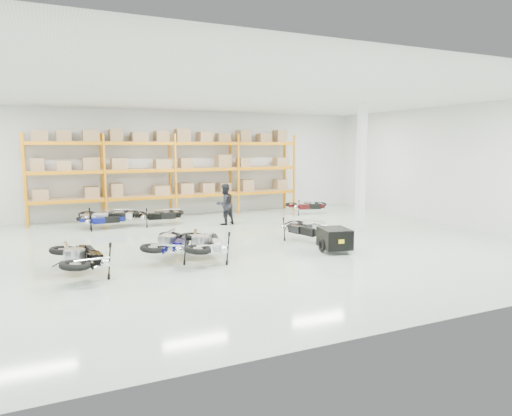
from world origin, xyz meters
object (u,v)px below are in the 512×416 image
moto_blue_centre (171,238)px  person_back (225,204)px  moto_touring_right (306,225)px  trailer (335,238)px  moto_silver_left (205,238)px  moto_black_far_left (80,252)px  moto_back_d (307,203)px  moto_back_a (103,216)px  moto_back_b (108,212)px  moto_back_c (158,212)px

moto_blue_centre → person_back: size_ratio=1.20×
moto_touring_right → trailer: size_ratio=1.06×
moto_silver_left → trailer: 3.72m
moto_black_far_left → moto_touring_right: moto_black_far_left is taller
moto_black_far_left → trailer: moto_black_far_left is taller
moto_touring_right → trailer: moto_touring_right is taller
moto_back_d → person_back: size_ratio=1.01×
trailer → moto_back_d: 7.30m
moto_blue_centre → moto_silver_left: bearing=177.2°
moto_blue_centre → moto_back_d: 9.33m
moto_silver_left → moto_back_a: (-1.93, 5.97, -0.12)m
moto_blue_centre → moto_back_b: 5.81m
person_back → moto_back_c: bearing=-39.5°
moto_back_a → moto_back_b: 0.35m
trailer → moto_back_a: size_ratio=1.06×
moto_black_far_left → moto_back_d: (9.79, 6.29, -0.11)m
moto_black_far_left → trailer: 6.77m
moto_back_c → person_back: size_ratio=1.07×
trailer → moto_back_a: (-5.60, 6.54, 0.08)m
moto_back_a → moto_back_c: bearing=-90.3°
moto_back_b → moto_back_c: 1.84m
moto_back_d → moto_black_far_left: bearing=141.7°
trailer → moto_back_b: (-5.40, 6.81, 0.19)m
moto_blue_centre → moto_back_d: size_ratio=1.19×
moto_touring_right → moto_back_c: moto_touring_right is taller
trailer → moto_back_b: bearing=140.1°
moto_black_far_left → trailer: size_ratio=1.18×
moto_back_a → moto_back_d: moto_back_d is taller
moto_blue_centre → trailer: 4.59m
moto_back_b → moto_touring_right: bearing=-117.5°
moto_touring_right → moto_back_a: (-5.60, 4.94, -0.06)m
moto_blue_centre → moto_back_c: 5.49m
trailer → moto_touring_right: bearing=101.7°
moto_touring_right → moto_back_d: (3.04, 5.04, -0.05)m
moto_blue_centre → moto_touring_right: 4.49m
moto_silver_left → moto_black_far_left: (-3.08, -0.24, -0.00)m
trailer → person_back: 5.75m
moto_blue_centre → moto_back_d: (7.49, 5.56, -0.09)m
moto_back_d → moto_back_b: bearing=107.8°
moto_black_far_left → moto_back_d: bearing=-153.8°
moto_touring_right → moto_back_a: 7.47m
moto_silver_left → moto_back_a: moto_silver_left is taller
moto_silver_left → moto_back_d: bearing=-124.8°
moto_back_c → person_back: bearing=-104.1°
moto_back_b → moto_back_a: bearing=159.1°
moto_black_far_left → moto_back_c: (3.17, 6.16, -0.08)m
person_back → moto_touring_right: bearing=88.4°
trailer → person_back: bearing=114.0°
moto_black_far_left → moto_back_a: size_ratio=1.25×
moto_touring_right → moto_back_b: moto_back_b is taller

